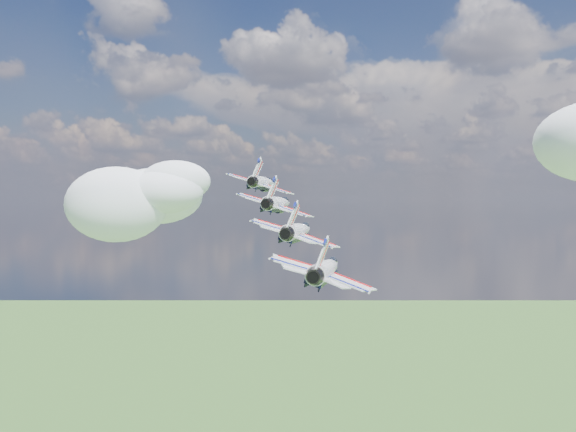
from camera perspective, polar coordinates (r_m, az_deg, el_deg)
The scene contains 5 objects.
cloud_left at distance 193.04m, azimuth -13.04°, elevation 2.01°, with size 40.82×32.07×16.03m, color white.
jet_0 at distance 100.11m, azimuth -2.16°, elevation 2.97°, with size 9.95×14.74×4.40m, color white, non-canonical shape.
jet_1 at distance 87.69m, azimuth -0.82°, elevation 1.13°, with size 9.95×14.74×4.40m, color white, non-canonical shape.
jet_2 at distance 75.45m, azimuth 0.96°, elevation -1.31°, with size 9.95×14.74×4.40m, color white, non-canonical shape.
jet_3 at distance 63.51m, azimuth 3.42°, elevation -4.69°, with size 9.95×14.74×4.40m, color white, non-canonical shape.
Camera 1 is at (40.33, -74.17, 157.50)m, focal length 40.00 mm.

